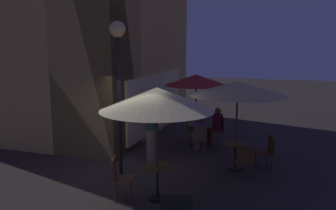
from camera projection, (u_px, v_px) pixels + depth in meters
ground_plane at (129, 183)px, 8.19m from camera, size 60.00×60.00×0.00m
cafe_building at (92, 22)px, 12.07m from camera, size 7.93×6.97×8.47m
street_lamp_near_corner at (118, 60)px, 8.08m from camera, size 0.39×0.39×3.92m
cafe_table_0 at (157, 177)px, 7.21m from camera, size 0.65×0.65×0.76m
cafe_table_1 at (196, 131)px, 11.23m from camera, size 0.61×0.61×0.77m
cafe_table_2 at (235, 151)px, 9.03m from camera, size 0.65×0.65×0.74m
patio_umbrella_0 at (157, 99)px, 6.92m from camera, size 2.41×2.41×2.48m
patio_umbrella_1 at (196, 80)px, 10.94m from camera, size 2.10×2.10×2.43m
patio_umbrella_2 at (238, 89)px, 8.74m from camera, size 2.56×2.56×2.42m
cafe_chair_0 at (118, 174)px, 7.22m from camera, size 0.51×0.51×0.95m
cafe_chair_1 at (199, 137)px, 10.40m from camera, size 0.50×0.50×0.89m
cafe_chair_2 at (220, 128)px, 11.42m from camera, size 0.53×0.53×0.96m
cafe_chair_3 at (192, 125)px, 11.97m from camera, size 0.51×0.51×0.89m
cafe_chair_4 at (267, 149)px, 9.05m from camera, size 0.54×0.54×0.93m
cafe_chair_5 at (243, 159)px, 8.24m from camera, size 0.53×0.53×0.93m
patron_seated_0 at (199, 131)px, 10.51m from camera, size 0.54×0.46×1.23m
patron_seated_1 at (216, 124)px, 11.36m from camera, size 0.49×0.54×1.28m
patron_seated_2 at (192, 122)px, 11.81m from camera, size 0.51×0.43×1.24m
patron_standing_3 at (151, 131)px, 9.59m from camera, size 0.32×0.32×1.78m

